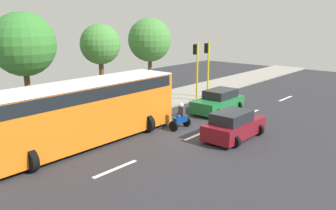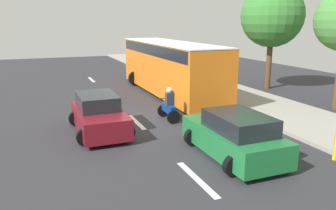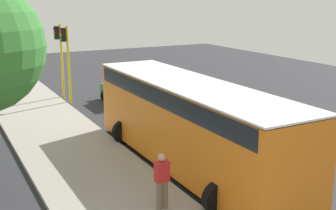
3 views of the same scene
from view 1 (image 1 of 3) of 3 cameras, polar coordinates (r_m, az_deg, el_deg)
name	(u,v)px [view 1 (image 1 of 3)]	position (r m, az deg, el deg)	size (l,w,h in m)	color
ground_plane	(198,136)	(19.76, 4.80, -4.93)	(40.00, 60.00, 0.10)	#2D2D33
sidewalk	(114,112)	(24.28, -8.72, -1.18)	(4.00, 60.00, 0.15)	#9E998E
lane_stripe_far_north	(286,98)	(30.00, 18.33, 1.00)	(0.20, 2.40, 0.01)	white
lane_stripe_north	(250,113)	(24.67, 12.98, -1.30)	(0.20, 2.40, 0.01)	white
lane_stripe_mid	(198,135)	(19.74, 4.81, -4.78)	(0.20, 2.40, 0.01)	white
lane_stripe_south	(115,169)	(15.57, -8.42, -10.09)	(0.20, 2.40, 0.01)	white
car_maroon	(234,126)	(19.23, 10.48, -3.27)	(2.16, 3.88, 1.52)	maroon
car_green	(218,102)	(24.52, 8.07, 0.52)	(2.24, 4.05, 1.52)	#1E7238
city_bus	(82,109)	(18.28, -13.59, -0.62)	(3.20, 11.00, 3.16)	orange
motorcycle	(181,118)	(20.59, 2.02, -2.10)	(0.60, 1.30, 1.53)	black
pedestrian_near_signal	(6,127)	(19.29, -24.49, -3.17)	(0.40, 0.24, 1.69)	#72604C
traffic_light_corner	(207,62)	(28.17, 6.32, 6.87)	(0.49, 0.24, 4.50)	yellow
traffic_light_midblock	(196,64)	(26.97, 4.55, 6.61)	(0.49, 0.24, 4.50)	yellow
street_tree_north	(150,40)	(31.57, -2.96, 10.36)	(3.79, 3.79, 6.32)	brown
street_tree_center	(100,45)	(26.95, -10.81, 9.49)	(2.99, 2.99, 5.91)	brown
street_tree_south	(24,44)	(23.95, -22.15, 8.98)	(3.98, 3.98, 6.69)	brown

